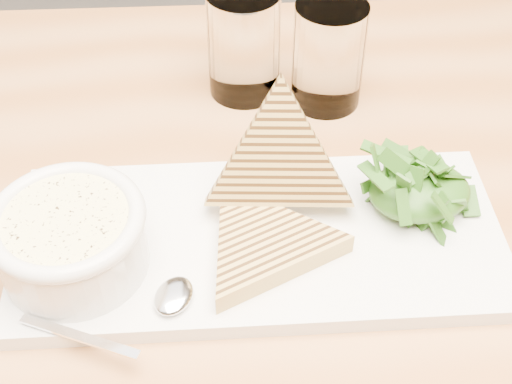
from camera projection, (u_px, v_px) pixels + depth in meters
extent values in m
cube|color=#AE7441|center=(279.00, 263.00, 0.66)|extent=(1.39, 1.01, 0.04)
cube|color=white|center=(260.00, 240.00, 0.64)|extent=(0.46, 0.24, 0.02)
cylinder|color=white|center=(72.00, 245.00, 0.60)|extent=(0.12, 0.12, 0.05)
cylinder|color=#FDEF9A|center=(66.00, 221.00, 0.58)|extent=(0.11, 0.11, 0.01)
torus|color=white|center=(65.00, 219.00, 0.57)|extent=(0.13, 0.13, 0.01)
ellipsoid|color=#1D4512|center=(419.00, 191.00, 0.65)|extent=(0.09, 0.07, 0.04)
ellipsoid|color=silver|center=(174.00, 296.00, 0.58)|extent=(0.05, 0.05, 0.01)
cube|color=silver|center=(79.00, 336.00, 0.56)|extent=(0.09, 0.06, 0.00)
cylinder|color=white|center=(328.00, 55.00, 0.76)|extent=(0.08, 0.08, 0.12)
cylinder|color=white|center=(244.00, 44.00, 0.78)|extent=(0.08, 0.08, 0.12)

